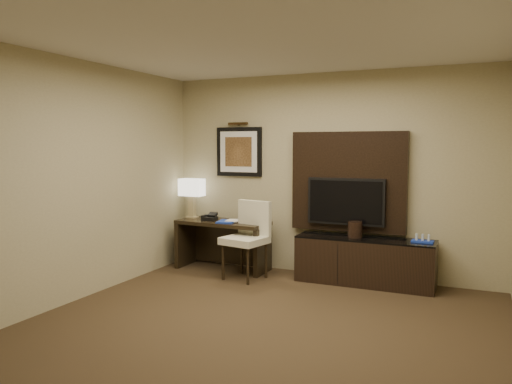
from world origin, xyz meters
The scene contains 18 objects.
floor centered at (0.00, 0.00, -0.01)m, with size 4.50×5.00×0.01m, color #352617.
ceiling centered at (0.00, 0.00, 2.70)m, with size 4.50×5.00×0.01m, color silver.
wall_back centered at (0.00, 2.50, 1.35)m, with size 4.50×0.01×2.70m, color tan.
wall_front centered at (0.00, -2.50, 1.35)m, with size 4.50×0.01×2.70m, color tan.
wall_left centered at (-2.25, 0.00, 1.35)m, with size 0.01×5.00×2.70m, color tan.
desk centered at (-1.40, 2.15, 0.34)m, with size 1.28×0.55×0.69m, color black.
credenza centered at (0.58, 2.20, 0.29)m, with size 1.71×0.47×0.59m, color black.
tv_wall_panel centered at (0.30, 2.44, 1.27)m, with size 1.50×0.12×1.30m, color black.
tv centered at (0.30, 2.34, 1.02)m, with size 1.00×0.08×0.60m, color black.
artwork centered at (-1.30, 2.48, 1.65)m, with size 0.70×0.04×0.70m, color black.
picture_light centered at (-1.30, 2.44, 2.05)m, with size 0.04×0.04×0.30m, color #432D15.
desk_chair centered at (-0.90, 1.81, 0.52)m, with size 0.50×0.58×1.05m, color #EAE7C4, non-canonical shape.
table_lamp centered at (-1.96, 2.25, 0.96)m, with size 0.33×0.19×0.54m, color tan, non-canonical shape.
desk_phone centered at (-1.59, 2.12, 0.74)m, with size 0.19×0.17×0.10m, color black, non-canonical shape.
blue_folder centered at (-1.29, 2.07, 0.70)m, with size 0.23×0.31×0.02m, color navy.
book centered at (-1.33, 2.12, 0.81)m, with size 0.18×0.02×0.24m, color #BFB996.
ice_bucket centered at (0.46, 2.19, 0.69)m, with size 0.18×0.18×0.20m, color black.
minibar_tray centered at (1.27, 2.21, 0.63)m, with size 0.25×0.15×0.09m, color #1C3AB7, non-canonical shape.
Camera 1 is at (1.84, -3.97, 1.74)m, focal length 35.00 mm.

